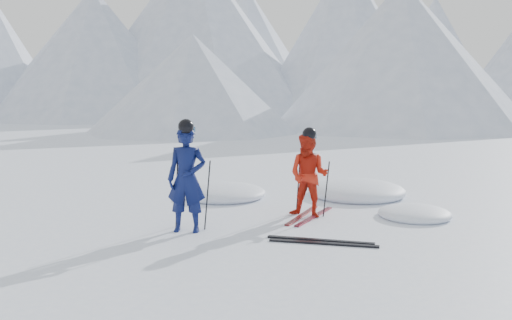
% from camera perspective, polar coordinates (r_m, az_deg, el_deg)
% --- Properties ---
extents(ground, '(160.00, 160.00, 0.00)m').
position_cam_1_polar(ground, '(9.01, 10.72, -8.04)').
color(ground, white).
rests_on(ground, ground).
extents(skier_blue, '(0.76, 0.61, 1.79)m').
position_cam_1_polar(skier_blue, '(9.12, -7.30, -2.00)').
color(skier_blue, '#0B1446').
rests_on(skier_blue, ground).
extents(skier_red, '(0.78, 0.61, 1.58)m').
position_cam_1_polar(skier_red, '(10.18, 5.57, -1.61)').
color(skier_red, red).
rests_on(skier_red, ground).
extents(pole_blue_left, '(0.12, 0.08, 1.19)m').
position_cam_1_polar(pole_blue_left, '(9.46, -8.34, -3.53)').
color(pole_blue_left, black).
rests_on(pole_blue_left, ground).
extents(pole_blue_right, '(0.12, 0.07, 1.19)m').
position_cam_1_polar(pole_blue_right, '(9.26, -5.14, -3.71)').
color(pole_blue_right, black).
rests_on(pole_blue_right, ground).
extents(pole_red_left, '(0.11, 0.09, 1.05)m').
position_cam_1_polar(pole_red_left, '(10.56, 4.46, -2.72)').
color(pole_red_left, black).
rests_on(pole_red_left, ground).
extents(pole_red_right, '(0.11, 0.08, 1.05)m').
position_cam_1_polar(pole_red_right, '(10.27, 7.41, -3.04)').
color(pole_red_right, black).
rests_on(pole_red_right, ground).
extents(ski_worn_left, '(0.13, 1.70, 0.03)m').
position_cam_1_polar(ski_worn_left, '(10.37, 4.89, -5.80)').
color(ski_worn_left, black).
rests_on(ski_worn_left, ground).
extents(ski_worn_right, '(0.17, 1.70, 0.03)m').
position_cam_1_polar(ski_worn_right, '(10.29, 6.15, -5.92)').
color(ski_worn_right, black).
rests_on(ski_worn_right, ground).
extents(ski_loose_a, '(1.69, 0.37, 0.03)m').
position_cam_1_polar(ski_loose_a, '(8.72, 6.77, -8.38)').
color(ski_loose_a, black).
rests_on(ski_loose_a, ground).
extents(ski_loose_b, '(1.68, 0.43, 0.03)m').
position_cam_1_polar(ski_loose_b, '(8.55, 7.11, -8.70)').
color(ski_loose_b, black).
rests_on(ski_loose_b, ground).
extents(snow_lumps, '(8.22, 5.91, 0.49)m').
position_cam_1_polar(snow_lumps, '(11.66, 7.84, -4.45)').
color(snow_lumps, white).
rests_on(snow_lumps, ground).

